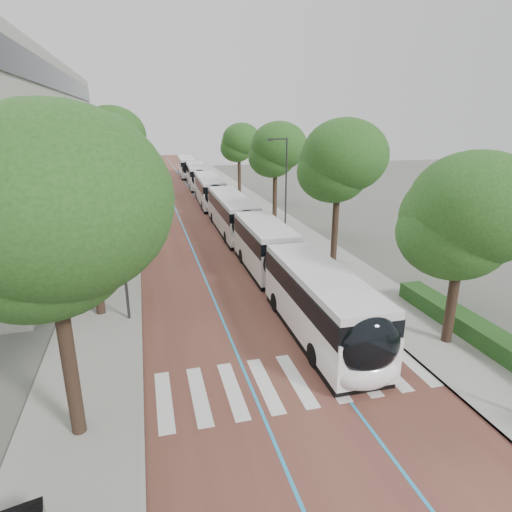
{
  "coord_description": "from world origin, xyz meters",
  "views": [
    {
      "loc": [
        -4.94,
        -12.34,
        9.63
      ],
      "look_at": [
        0.8,
        9.31,
        2.4
      ],
      "focal_mm": 30.0,
      "sensor_mm": 36.0,
      "label": 1
    }
  ],
  "objects": [
    {
      "name": "ground",
      "position": [
        0.0,
        0.0,
        0.0
      ],
      "size": [
        160.0,
        160.0,
        0.0
      ],
      "primitive_type": "plane",
      "color": "#51544C",
      "rests_on": "ground"
    },
    {
      "name": "road",
      "position": [
        0.0,
        40.0,
        0.01
      ],
      "size": [
        11.0,
        140.0,
        0.02
      ],
      "primitive_type": "cube",
      "color": "#592D27",
      "rests_on": "ground"
    },
    {
      "name": "sidewalk_left",
      "position": [
        -7.5,
        40.0,
        0.06
      ],
      "size": [
        4.0,
        140.0,
        0.12
      ],
      "primitive_type": "cube",
      "color": "gray",
      "rests_on": "ground"
    },
    {
      "name": "sidewalk_right",
      "position": [
        7.5,
        40.0,
        0.06
      ],
      "size": [
        4.0,
        140.0,
        0.12
      ],
      "primitive_type": "cube",
      "color": "gray",
      "rests_on": "ground"
    },
    {
      "name": "kerb_left",
      "position": [
        -5.6,
        40.0,
        0.06
      ],
      "size": [
        0.2,
        140.0,
        0.14
      ],
      "primitive_type": "cube",
      "color": "gray",
      "rests_on": "ground"
    },
    {
      "name": "kerb_right",
      "position": [
        5.6,
        40.0,
        0.06
      ],
      "size": [
        0.2,
        140.0,
        0.14
      ],
      "primitive_type": "cube",
      "color": "gray",
      "rests_on": "ground"
    },
    {
      "name": "zebra_crossing",
      "position": [
        0.2,
        1.0,
        0.03
      ],
      "size": [
        10.55,
        3.6,
        0.01
      ],
      "color": "silver",
      "rests_on": "ground"
    },
    {
      "name": "lane_line_left",
      "position": [
        -1.6,
        40.0,
        0.02
      ],
      "size": [
        0.12,
        126.0,
        0.01
      ],
      "primitive_type": "cube",
      "color": "#2892CA",
      "rests_on": "road"
    },
    {
      "name": "lane_line_right",
      "position": [
        1.6,
        40.0,
        0.02
      ],
      "size": [
        0.12,
        126.0,
        0.01
      ],
      "primitive_type": "cube",
      "color": "#2892CA",
      "rests_on": "road"
    },
    {
      "name": "hedge",
      "position": [
        9.1,
        0.0,
        0.52
      ],
      "size": [
        1.2,
        14.0,
        0.8
      ],
      "primitive_type": "cube",
      "color": "#1E4317",
      "rests_on": "sidewalk_right"
    },
    {
      "name": "streetlight_far",
      "position": [
        6.62,
        22.0,
        4.82
      ],
      "size": [
        1.82,
        0.2,
        8.0
      ],
      "color": "#303033",
      "rests_on": "sidewalk_right"
    },
    {
      "name": "lamp_post_left",
      "position": [
        -6.1,
        8.0,
        4.12
      ],
      "size": [
        0.14,
        0.14,
        8.0
      ],
      "primitive_type": "cylinder",
      "color": "#303033",
      "rests_on": "sidewalk_left"
    },
    {
      "name": "trees_left",
      "position": [
        -7.5,
        25.73,
        6.85
      ],
      "size": [
        6.28,
        61.26,
        10.13
      ],
      "color": "black",
      "rests_on": "ground"
    },
    {
      "name": "trees_right",
      "position": [
        7.7,
        20.58,
        6.29
      ],
      "size": [
        5.67,
        47.22,
        9.13
      ],
      "color": "black",
      "rests_on": "ground"
    },
    {
      "name": "lead_bus",
      "position": [
        2.44,
        7.88,
        1.63
      ],
      "size": [
        2.7,
        18.42,
        3.2
      ],
      "rotation": [
        0.0,
        0.0,
        -0.01
      ],
      "color": "black",
      "rests_on": "ground"
    },
    {
      "name": "bus_queued_0",
      "position": [
        2.44,
        23.44,
        1.62
      ],
      "size": [
        2.73,
        12.44,
        3.2
      ],
      "rotation": [
        0.0,
        0.0,
        -0.02
      ],
      "color": "white",
      "rests_on": "ground"
    },
    {
      "name": "bus_queued_1",
      "position": [
        2.53,
        36.87,
        1.62
      ],
      "size": [
        3.01,
        12.49,
        3.2
      ],
      "rotation": [
        0.0,
        0.0,
        -0.04
      ],
      "color": "white",
      "rests_on": "ground"
    },
    {
      "name": "bus_queued_2",
      "position": [
        2.85,
        50.59,
        1.62
      ],
      "size": [
        3.2,
        12.52,
        3.2
      ],
      "rotation": [
        0.0,
        0.0,
        -0.06
      ],
      "color": "white",
      "rests_on": "ground"
    },
    {
      "name": "bus_queued_3",
      "position": [
        2.75,
        63.34,
        1.62
      ],
      "size": [
        3.01,
        12.49,
        3.2
      ],
      "rotation": [
        0.0,
        0.0,
        -0.04
      ],
      "color": "white",
      "rests_on": "ground"
    }
  ]
}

